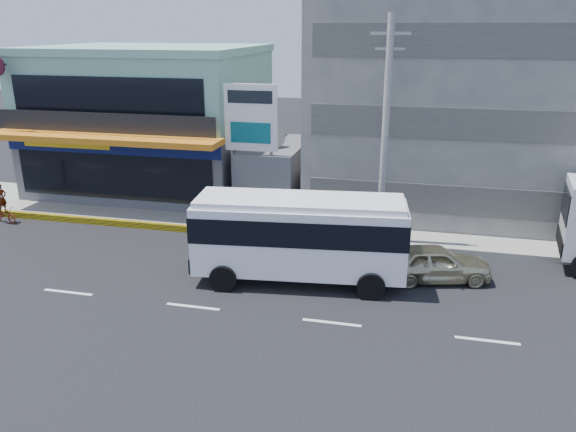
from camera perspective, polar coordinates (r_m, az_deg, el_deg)
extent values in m
plane|color=black|center=(20.52, -9.63, -9.07)|extent=(120.00, 120.00, 0.00)
cube|color=gray|center=(27.86, 7.51, -0.98)|extent=(70.00, 5.00, 0.30)
cube|color=#46464B|center=(35.08, -13.24, 5.96)|extent=(12.00, 10.00, 4.00)
cube|color=#7FB4A6|center=(34.45, -13.75, 12.45)|extent=(12.00, 10.00, 4.00)
cube|color=orange|center=(29.69, -18.45, 7.46)|extent=(12.40, 1.80, 0.30)
cube|color=#0B1450|center=(30.42, -17.62, 6.74)|extent=(12.00, 0.12, 0.80)
cube|color=black|center=(30.77, -17.32, 4.03)|extent=(11.00, 0.06, 2.60)
cube|color=gray|center=(31.84, 18.37, 13.38)|extent=(16.00, 12.00, 14.00)
cube|color=#46464B|center=(30.56, -1.24, 4.11)|extent=(3.00, 6.00, 3.50)
cylinder|color=slate|center=(29.20, -1.75, 7.09)|extent=(1.50, 1.50, 0.15)
cylinder|color=gray|center=(28.02, -5.68, 5.82)|extent=(0.16, 0.16, 6.50)
cylinder|color=gray|center=(27.45, -1.70, 5.63)|extent=(0.16, 0.16, 6.50)
cube|color=white|center=(27.33, -3.80, 9.92)|extent=(2.60, 0.18, 3.20)
cylinder|color=#999993|center=(24.49, 9.82, 7.93)|extent=(0.30, 0.30, 10.00)
cube|color=#999993|center=(24.07, 10.40, 17.79)|extent=(1.60, 0.12, 0.12)
cube|color=#999993|center=(24.08, 10.31, 16.37)|extent=(1.20, 0.10, 0.10)
cube|color=white|center=(21.49, 1.19, -2.12)|extent=(8.24, 3.37, 2.63)
cube|color=black|center=(21.31, 1.20, -0.82)|extent=(8.30, 3.43, 0.97)
cube|color=white|center=(21.02, 1.22, 1.53)|extent=(7.98, 3.12, 0.23)
cylinder|color=black|center=(21.30, -6.60, -6.29)|extent=(1.06, 0.43, 1.03)
cylinder|color=black|center=(23.54, -5.20, -3.72)|extent=(1.06, 0.43, 1.03)
cylinder|color=black|center=(20.78, 8.42, -7.05)|extent=(1.06, 0.43, 1.03)
cylinder|color=black|center=(23.07, 8.31, -4.33)|extent=(1.06, 0.43, 1.03)
imported|color=beige|center=(22.67, 14.73, -4.64)|extent=(4.55, 2.71, 1.45)
imported|color=#62140E|center=(31.85, -26.86, 0.13)|extent=(1.65, 0.89, 0.82)
imported|color=#66594C|center=(31.62, -27.09, 1.58)|extent=(0.48, 0.62, 1.51)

